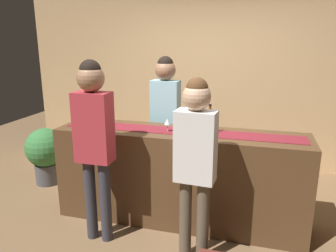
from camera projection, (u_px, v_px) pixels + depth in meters
ground_plane at (179, 218)px, 3.68m from camera, size 10.00×10.00×0.00m
back_wall at (209, 73)px, 5.08m from camera, size 6.00×0.12×2.90m
bar_counter at (179, 176)px, 3.55m from camera, size 2.66×0.60×1.02m
counter_runner_cloth at (180, 131)px, 3.42m from camera, size 2.53×0.28×0.01m
wine_bottle_green at (194, 123)px, 3.30m from camera, size 0.07×0.07×0.30m
wine_bottle_amber at (210, 122)px, 3.33m from camera, size 0.07×0.07×0.30m
wine_glass_near_customer at (167, 122)px, 3.38m from camera, size 0.07×0.07×0.14m
wine_glass_mid_counter at (98, 116)px, 3.63m from camera, size 0.07×0.07×0.14m
wine_glass_far_end at (78, 117)px, 3.60m from camera, size 0.07×0.07×0.14m
bartender at (165, 111)px, 4.02m from camera, size 0.35×0.25×1.77m
customer_sipping at (196, 153)px, 2.75m from camera, size 0.35×0.23×1.66m
customer_browsing at (94, 132)px, 3.03m from camera, size 0.34×0.25×1.79m
potted_plant_tall at (46, 152)px, 4.49m from camera, size 0.54×0.54×0.79m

